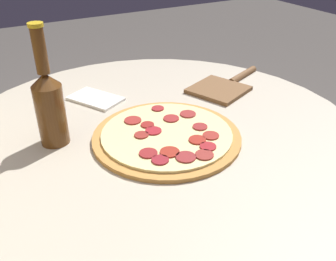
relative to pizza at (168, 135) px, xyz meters
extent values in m
cylinder|color=#B2A893|center=(0.05, 0.00, -0.35)|extent=(0.10, 0.10, 0.64)
cylinder|color=#B2A893|center=(0.05, 0.00, -0.02)|extent=(1.03, 1.03, 0.02)
cylinder|color=#B77F3D|center=(0.00, 0.00, 0.00)|extent=(0.35, 0.35, 0.01)
cylinder|color=beige|center=(0.00, 0.00, 0.01)|extent=(0.31, 0.31, 0.01)
cylinder|color=maroon|center=(-0.10, -0.04, 0.01)|extent=(0.04, 0.04, 0.00)
cylinder|color=maroon|center=(0.02, 0.03, 0.01)|extent=(0.04, 0.04, 0.00)
cylinder|color=maroon|center=(0.05, -0.09, 0.01)|extent=(0.04, 0.04, 0.00)
cylinder|color=maroon|center=(-0.02, -0.08, 0.01)|extent=(0.04, 0.04, 0.00)
cylinder|color=maroon|center=(0.12, -0.04, 0.01)|extent=(0.03, 0.03, 0.00)
cylinder|color=maroon|center=(-0.12, -0.02, 0.01)|extent=(0.04, 0.04, 0.00)
cylinder|color=maroon|center=(-0.06, 0.08, 0.01)|extent=(0.04, 0.04, 0.00)
cylinder|color=maroon|center=(-0.08, 0.04, 0.01)|extent=(0.04, 0.04, 0.00)
cylinder|color=maroon|center=(-0.09, 0.07, 0.01)|extent=(0.04, 0.04, 0.00)
cylinder|color=maroon|center=(-0.07, -0.04, 0.01)|extent=(0.04, 0.04, 0.00)
cylinder|color=maroon|center=(0.09, 0.05, 0.01)|extent=(0.04, 0.04, 0.00)
cylinder|color=maroon|center=(0.06, 0.03, 0.01)|extent=(0.03, 0.03, 0.00)
cylinder|color=maroon|center=(0.02, 0.06, 0.01)|extent=(0.03, 0.03, 0.00)
cylinder|color=maroon|center=(-0.06, -0.08, 0.01)|extent=(0.04, 0.04, 0.00)
cylinder|color=maroon|center=(0.06, -0.04, 0.01)|extent=(0.04, 0.04, 0.00)
cylinder|color=maroon|center=(-0.11, 0.02, 0.01)|extent=(0.04, 0.04, 0.00)
cylinder|color=#563314|center=(0.11, 0.24, 0.06)|extent=(0.07, 0.07, 0.14)
cone|color=#563314|center=(0.11, 0.24, 0.15)|extent=(0.07, 0.07, 0.03)
cylinder|color=#563314|center=(0.11, 0.24, 0.21)|extent=(0.03, 0.03, 0.10)
cylinder|color=gold|center=(0.11, 0.24, 0.27)|extent=(0.03, 0.03, 0.01)
cube|color=brown|center=(0.16, -0.26, 0.00)|extent=(0.20, 0.20, 0.01)
cylinder|color=brown|center=(0.22, -0.40, 0.00)|extent=(0.08, 0.15, 0.02)
cube|color=white|center=(0.29, 0.08, 0.00)|extent=(0.17, 0.15, 0.01)
camera|label=1|loc=(-0.67, 0.37, 0.46)|focal=40.00mm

